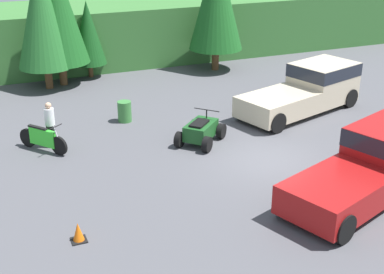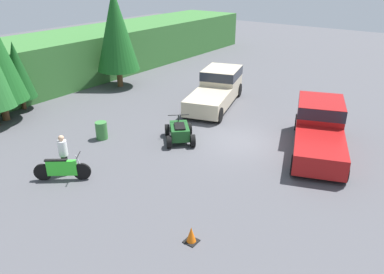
{
  "view_description": "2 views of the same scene",
  "coord_description": "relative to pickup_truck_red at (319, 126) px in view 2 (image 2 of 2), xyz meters",
  "views": [
    {
      "loc": [
        -9.2,
        -14.94,
        8.22
      ],
      "look_at": [
        -2.64,
        0.95,
        0.95
      ],
      "focal_mm": 50.0,
      "sensor_mm": 36.0,
      "label": 1
    },
    {
      "loc": [
        -14.86,
        -7.97,
        7.85
      ],
      "look_at": [
        -2.64,
        0.95,
        0.95
      ],
      "focal_mm": 35.0,
      "sensor_mm": 36.0,
      "label": 2
    }
  ],
  "objects": [
    {
      "name": "ground_plane",
      "position": [
        -1.75,
        3.27,
        -1.04
      ],
      "size": [
        80.0,
        80.0,
        0.0
      ],
      "primitive_type": "plane",
      "color": "#4C4C51"
    },
    {
      "name": "hillside_backdrop",
      "position": [
        -1.75,
        19.27,
        0.61
      ],
      "size": [
        44.0,
        6.0,
        3.3
      ],
      "color": "#387033",
      "rests_on": "ground_plane"
    },
    {
      "name": "tree_mid_right",
      "position": [
        -5.37,
        16.08,
        1.34
      ],
      "size": [
        1.78,
        1.78,
        4.04
      ],
      "color": "brown",
      "rests_on": "ground_plane"
    },
    {
      "name": "tree_right",
      "position": [
        1.41,
        14.84,
        2.89
      ],
      "size": [
        2.94,
        2.94,
        6.69
      ],
      "color": "brown",
      "rests_on": "ground_plane"
    },
    {
      "name": "pickup_truck_red",
      "position": [
        0.0,
        0.0,
        0.0
      ],
      "size": [
        6.32,
        4.03,
        1.98
      ],
      "rotation": [
        0.0,
        0.0,
        0.35
      ],
      "color": "maroon",
      "rests_on": "ground_plane"
    },
    {
      "name": "pickup_truck_second",
      "position": [
        2.46,
        7.26,
        0.0
      ],
      "size": [
        6.34,
        3.79,
        1.98
      ],
      "rotation": [
        0.0,
        0.0,
        0.3
      ],
      "color": "beige",
      "rests_on": "ground_plane"
    },
    {
      "name": "dirt_bike",
      "position": [
        -9.12,
        7.2,
        -0.57
      ],
      "size": [
        1.49,
        1.85,
        1.13
      ],
      "rotation": [
        0.0,
        0.0,
        -0.9
      ],
      "color": "black",
      "rests_on": "ground_plane"
    },
    {
      "name": "quad_atv",
      "position": [
        -3.42,
        5.68,
        -0.58
      ],
      "size": [
        2.4,
        2.36,
        1.17
      ],
      "rotation": [
        0.0,
        0.0,
        0.75
      ],
      "color": "black",
      "rests_on": "ground_plane"
    },
    {
      "name": "rider_person",
      "position": [
        -8.77,
        7.48,
        -0.09
      ],
      "size": [
        0.5,
        0.5,
        1.76
      ],
      "rotation": [
        0.0,
        0.0,
        -0.97
      ],
      "color": "black",
      "rests_on": "ground_plane"
    },
    {
      "name": "traffic_cone",
      "position": [
        -9.11,
        0.8,
        -0.79
      ],
      "size": [
        0.42,
        0.42,
        0.55
      ],
      "color": "black",
      "rests_on": "ground_plane"
    },
    {
      "name": "steel_barrel",
      "position": [
        -5.5,
        8.98,
        -0.6
      ],
      "size": [
        0.58,
        0.58,
        0.88
      ],
      "color": "#387A38",
      "rests_on": "ground_plane"
    }
  ]
}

